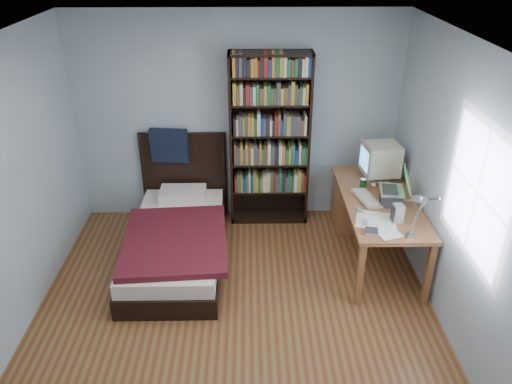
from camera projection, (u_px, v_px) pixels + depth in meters
room at (235, 207)px, 4.00m from camera, size 4.20×4.24×2.50m
desk at (367, 203)px, 5.77m from camera, size 0.75×1.66×0.73m
crt_monitor at (380, 160)px, 5.52m from camera, size 0.41×0.38×0.43m
laptop at (393, 194)px, 5.09m from camera, size 0.35×0.34×0.38m
desk_lamp at (418, 208)px, 3.98m from camera, size 0.25×0.56×0.66m
keyboard at (366, 198)px, 5.20m from camera, size 0.26×0.46×0.04m
speaker at (398, 213)px, 4.77m from camera, size 0.11×0.11×0.19m
soda_can at (363, 184)px, 5.40m from camera, size 0.06×0.06×0.11m
mouse at (373, 184)px, 5.49m from camera, size 0.06×0.11×0.04m
phone_silver at (360, 211)px, 4.98m from camera, size 0.07×0.10×0.02m
phone_grey at (365, 222)px, 4.78m from camera, size 0.06×0.10×0.02m
external_drive at (371, 232)px, 4.63m from camera, size 0.14×0.14×0.02m
bookshelf at (270, 141)px, 5.82m from camera, size 0.93×0.30×2.07m
bed at (177, 236)px, 5.46m from camera, size 1.13×2.06×1.16m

